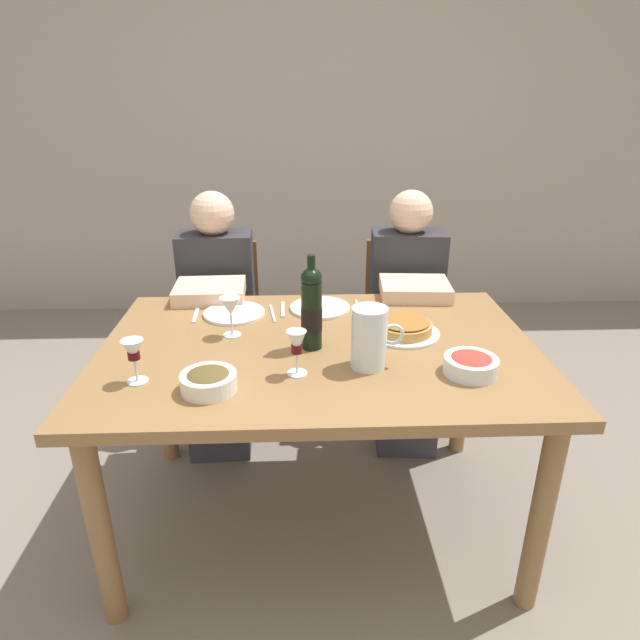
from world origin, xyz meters
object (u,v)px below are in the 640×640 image
(wine_glass_centre, at_px, (133,352))
(wine_glass_right_diner, at_px, (230,308))
(baked_tart, at_px, (404,327))
(dinner_plate_left_setting, at_px, (234,313))
(diner_left, at_px, (217,314))
(salad_bowl, at_px, (471,364))
(olive_bowl, at_px, (209,380))
(wine_bottle, at_px, (312,308))
(diner_right, at_px, (408,312))
(water_pitcher, at_px, (369,341))
(dinner_plate_right_setting, at_px, (320,308))
(dining_table, at_px, (318,369))
(wine_glass_left_diner, at_px, (297,345))
(chair_right, at_px, (400,316))
(chair_left, at_px, (224,318))

(wine_glass_centre, bearing_deg, wine_glass_right_diner, 52.63)
(baked_tart, distance_m, dinner_plate_left_setting, 0.66)
(diner_left, bearing_deg, salad_bowl, 134.50)
(olive_bowl, height_order, dinner_plate_left_setting, olive_bowl)
(dinner_plate_left_setting, relative_size, diner_left, 0.21)
(wine_glass_right_diner, distance_m, dinner_plate_left_setting, 0.22)
(wine_bottle, xyz_separation_m, wine_glass_centre, (-0.53, -0.22, -0.04))
(baked_tart, xyz_separation_m, diner_right, (0.13, 0.56, -0.17))
(water_pitcher, distance_m, dinner_plate_right_setting, 0.52)
(dinner_plate_right_setting, bearing_deg, salad_bowl, -51.27)
(wine_bottle, distance_m, wine_glass_right_diner, 0.31)
(wine_bottle, xyz_separation_m, diner_left, (-0.42, 0.66, -0.29))
(dining_table, xyz_separation_m, wine_glass_left_diner, (-0.07, -0.20, 0.19))
(wine_glass_left_diner, height_order, dinner_plate_right_setting, wine_glass_left_diner)
(wine_bottle, bearing_deg, dinner_plate_left_setting, 134.22)
(salad_bowl, distance_m, wine_glass_left_diner, 0.54)
(water_pitcher, distance_m, chair_right, 1.13)
(salad_bowl, xyz_separation_m, dinner_plate_right_setting, (-0.44, 0.55, -0.03))
(baked_tart, bearing_deg, water_pitcher, -123.02)
(dining_table, bearing_deg, chair_right, 62.48)
(baked_tart, bearing_deg, salad_bowl, -62.84)
(dining_table, height_order, wine_glass_right_diner, wine_glass_right_diner)
(wine_glass_left_diner, height_order, chair_left, wine_glass_left_diner)
(dining_table, distance_m, wine_glass_right_diner, 0.38)
(olive_bowl, bearing_deg, dining_table, 41.26)
(olive_bowl, relative_size, diner_right, 0.14)
(olive_bowl, bearing_deg, diner_left, 96.95)
(dining_table, bearing_deg, wine_glass_right_diner, 162.84)
(chair_right, bearing_deg, dinner_plate_right_setting, 55.32)
(chair_right, height_order, diner_right, diner_right)
(wine_bottle, height_order, salad_bowl, wine_bottle)
(salad_bowl, xyz_separation_m, diner_right, (-0.02, 0.86, -0.18))
(salad_bowl, xyz_separation_m, olive_bowl, (-0.80, -0.07, -0.00))
(baked_tart, bearing_deg, diner_right, 76.72)
(wine_glass_right_diner, relative_size, dinner_plate_left_setting, 0.61)
(baked_tart, bearing_deg, dinner_plate_right_setting, 138.88)
(wine_glass_centre, height_order, dinner_plate_right_setting, wine_glass_centre)
(wine_glass_right_diner, xyz_separation_m, chair_right, (0.76, 0.78, -0.37))
(wine_glass_right_diner, distance_m, diner_right, 0.96)
(water_pitcher, relative_size, salad_bowl, 1.19)
(wine_bottle, distance_m, salad_bowl, 0.54)
(wine_bottle, distance_m, diner_left, 0.83)
(wine_glass_centre, xyz_separation_m, dinner_plate_right_setting, (0.58, 0.57, -0.09))
(water_pitcher, xyz_separation_m, salad_bowl, (0.31, -0.06, -0.06))
(dining_table, bearing_deg, baked_tart, 14.42)
(diner_left, bearing_deg, baked_tart, 141.29)
(wine_glass_left_diner, xyz_separation_m, dinner_plate_left_setting, (-0.25, 0.49, -0.09))
(wine_glass_left_diner, xyz_separation_m, wine_glass_right_diner, (-0.23, 0.30, 0.01))
(baked_tart, height_order, dinner_plate_right_setting, baked_tart)
(dinner_plate_right_setting, relative_size, chair_left, 0.28)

